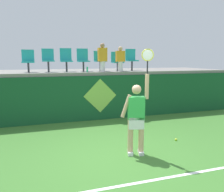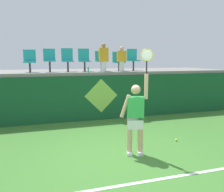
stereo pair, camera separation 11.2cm
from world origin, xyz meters
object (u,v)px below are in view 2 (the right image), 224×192
stadium_chair_0 (30,60)px  stadium_chair_6 (133,59)px  tennis_ball (176,140)px  spectator_0 (104,57)px  stadium_chair_1 (49,59)px  stadium_chair_4 (101,60)px  water_bottle (88,69)px  spectator_1 (122,59)px  stadium_chair_3 (84,59)px  stadium_chair_5 (118,60)px  tennis_player (136,116)px  stadium_chair_2 (67,59)px

stadium_chair_0 → stadium_chair_6: (4.09, 0.00, 0.05)m
tennis_ball → spectator_0: 4.22m
stadium_chair_1 → stadium_chair_4: size_ratio=1.08×
water_bottle → spectator_1: (1.38, 0.22, 0.40)m
stadium_chair_0 → water_bottle: bearing=-16.8°
stadium_chair_3 → stadium_chair_5: 1.42m
tennis_player → stadium_chair_1: 4.76m
tennis_player → water_bottle: size_ratio=12.54×
stadium_chair_1 → stadium_chair_4: 2.01m
tennis_ball → stadium_chair_6: size_ratio=0.07×
stadium_chair_3 → spectator_0: (0.68, -0.40, 0.07)m
tennis_ball → stadium_chair_0: (-3.93, 3.72, 2.21)m
water_bottle → stadium_chair_0: bearing=163.2°
stadium_chair_3 → stadium_chair_6: size_ratio=0.99×
tennis_ball → stadium_chair_4: 4.49m
stadium_chair_2 → spectator_1: spectator_1 is taller
stadium_chair_4 → spectator_0: spectator_0 is taller
spectator_0 → water_bottle: bearing=-161.1°
stadium_chair_1 → stadium_chair_6: (3.38, 0.00, 0.01)m
water_bottle → stadium_chair_1: 1.54m
stadium_chair_0 → stadium_chair_5: stadium_chair_0 is taller
stadium_chair_2 → stadium_chair_4: 1.34m
stadium_chair_2 → stadium_chair_5: bearing=-0.2°
water_bottle → stadium_chair_2: bearing=137.6°
stadium_chair_4 → stadium_chair_0: bearing=179.9°
stadium_chair_1 → spectator_1: size_ratio=0.90×
tennis_player → tennis_ball: bearing=19.1°
stadium_chair_1 → tennis_ball: bearing=-49.1°
water_bottle → stadium_chair_2: size_ratio=0.22×
stadium_chair_2 → stadium_chair_3: (0.65, -0.00, -0.00)m
stadium_chair_1 → stadium_chair_5: stadium_chair_1 is taller
spectator_0 → spectator_1: 0.74m
tennis_player → spectator_1: bearing=75.7°
stadium_chair_0 → stadium_chair_2: (1.38, 0.00, 0.04)m
stadium_chair_5 → spectator_0: (-0.73, -0.40, 0.14)m
tennis_player → stadium_chair_0: bearing=120.3°
tennis_player → stadium_chair_2: bearing=104.5°
stadium_chair_5 → spectator_1: 0.40m
stadium_chair_0 → stadium_chair_5: bearing=-0.0°
stadium_chair_1 → spectator_0: bearing=-11.3°
stadium_chair_6 → spectator_1: 0.75m
stadium_chair_2 → stadium_chair_5: size_ratio=1.15×
stadium_chair_0 → stadium_chair_1: size_ratio=0.95×
stadium_chair_2 → stadium_chair_4: bearing=-0.4°
water_bottle → stadium_chair_3: bearing=93.2°
stadium_chair_1 → stadium_chair_2: stadium_chair_2 is taller
stadium_chair_2 → stadium_chair_6: stadium_chair_6 is taller
tennis_player → stadium_chair_0: size_ratio=3.03×
tennis_player → tennis_ball: size_ratio=38.05×
stadium_chair_4 → stadium_chair_5: size_ratio=1.03×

